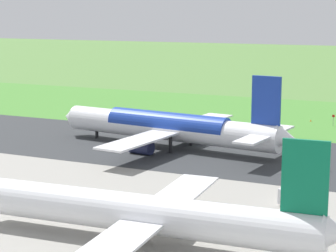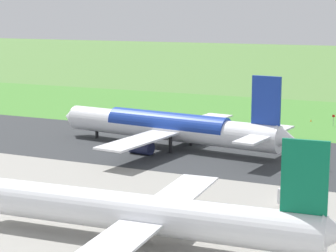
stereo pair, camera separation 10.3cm
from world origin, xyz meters
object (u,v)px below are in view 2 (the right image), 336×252
object	(u,v)px
service_truck_baggage	(294,195)
traffic_cone_orange	(311,121)
airliner_main	(170,127)
airliner_parked_mid	(144,213)
no_stopping_sign	(333,120)

from	to	relation	value
service_truck_baggage	traffic_cone_orange	world-z (taller)	service_truck_baggage
airliner_main	service_truck_baggage	world-z (taller)	airliner_main
traffic_cone_orange	airliner_parked_mid	bearing A→B (deg)	89.76
airliner_main	traffic_cone_orange	bearing A→B (deg)	-114.79
no_stopping_sign	traffic_cone_orange	size ratio (longest dim) A/B	5.23
airliner_parked_mid	no_stopping_sign	distance (m)	88.26
no_stopping_sign	service_truck_baggage	bearing A→B (deg)	95.16
airliner_main	no_stopping_sign	size ratio (longest dim) A/B	18.82
service_truck_baggage	no_stopping_sign	bearing A→B (deg)	-84.84
service_truck_baggage	airliner_main	bearing A→B (deg)	-40.04
airliner_parked_mid	service_truck_baggage	xyz separation A→B (m)	(-12.54, -22.93, -2.46)
service_truck_baggage	traffic_cone_orange	bearing A→B (deg)	-80.07
airliner_main	no_stopping_sign	distance (m)	46.34
airliner_parked_mid	service_truck_baggage	world-z (taller)	airliner_parked_mid
airliner_main	airliner_parked_mid	world-z (taller)	airliner_main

